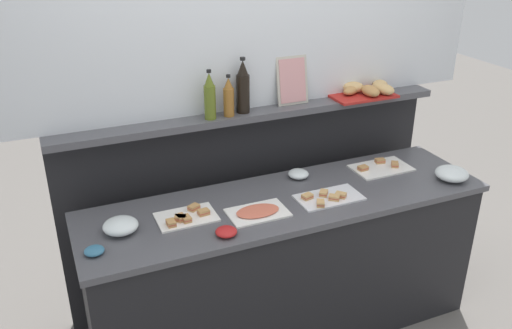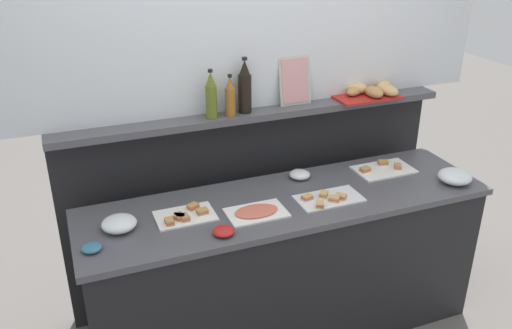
% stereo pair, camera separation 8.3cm
% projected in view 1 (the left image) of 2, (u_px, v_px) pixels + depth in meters
% --- Properties ---
extents(ground_plane, '(12.00, 12.00, 0.00)m').
position_uv_depth(ground_plane, '(247.00, 272.00, 3.78)').
color(ground_plane, slate).
extents(buffet_counter, '(2.24, 0.63, 0.89)m').
position_uv_depth(buffet_counter, '(286.00, 266.00, 3.10)').
color(buffet_counter, black).
rests_on(buffet_counter, ground_plane).
extents(back_ledge_unit, '(2.36, 0.22, 1.26)m').
position_uv_depth(back_ledge_unit, '(252.00, 196.00, 3.41)').
color(back_ledge_unit, black).
rests_on(back_ledge_unit, ground_plane).
extents(sandwich_platter_front, '(0.35, 0.20, 0.04)m').
position_uv_depth(sandwich_platter_front, '(328.00, 197.00, 2.90)').
color(sandwich_platter_front, silver).
rests_on(sandwich_platter_front, buffet_counter).
extents(sandwich_platter_side, '(0.35, 0.22, 0.04)m').
position_uv_depth(sandwich_platter_side, '(381.00, 167.00, 3.25)').
color(sandwich_platter_side, white).
rests_on(sandwich_platter_side, buffet_counter).
extents(sandwich_platter_rear, '(0.30, 0.20, 0.04)m').
position_uv_depth(sandwich_platter_rear, '(186.00, 217.00, 2.71)').
color(sandwich_platter_rear, white).
rests_on(sandwich_platter_rear, buffet_counter).
extents(cold_cuts_platter, '(0.31, 0.20, 0.02)m').
position_uv_depth(cold_cuts_platter, '(258.00, 212.00, 2.76)').
color(cold_cuts_platter, white).
rests_on(cold_cuts_platter, buffet_counter).
extents(glass_bowl_large, '(0.17, 0.17, 0.07)m').
position_uv_depth(glass_bowl_large, '(121.00, 226.00, 2.59)').
color(glass_bowl_large, silver).
rests_on(glass_bowl_large, buffet_counter).
extents(glass_bowl_medium, '(0.12, 0.12, 0.05)m').
position_uv_depth(glass_bowl_medium, '(298.00, 174.00, 3.13)').
color(glass_bowl_medium, silver).
rests_on(glass_bowl_medium, buffet_counter).
extents(glass_bowl_small, '(0.19, 0.19, 0.08)m').
position_uv_depth(glass_bowl_small, '(452.00, 174.00, 3.10)').
color(glass_bowl_small, silver).
rests_on(glass_bowl_small, buffet_counter).
extents(condiment_bowl_teal, '(0.09, 0.09, 0.03)m').
position_uv_depth(condiment_bowl_teal, '(94.00, 251.00, 2.43)').
color(condiment_bowl_teal, teal).
rests_on(condiment_bowl_teal, buffet_counter).
extents(condiment_bowl_red, '(0.11, 0.11, 0.04)m').
position_uv_depth(condiment_bowl_red, '(226.00, 232.00, 2.57)').
color(condiment_bowl_red, red).
rests_on(condiment_bowl_red, buffet_counter).
extents(wine_bottle_dark, '(0.08, 0.08, 0.32)m').
position_uv_depth(wine_bottle_dark, '(243.00, 88.00, 3.01)').
color(wine_bottle_dark, black).
rests_on(wine_bottle_dark, back_ledge_unit).
extents(olive_oil_bottle, '(0.06, 0.06, 0.28)m').
position_uv_depth(olive_oil_bottle, '(210.00, 97.00, 2.92)').
color(olive_oil_bottle, '#56661E').
rests_on(olive_oil_bottle, back_ledge_unit).
extents(vinegar_bottle_amber, '(0.06, 0.06, 0.24)m').
position_uv_depth(vinegar_bottle_amber, '(229.00, 98.00, 2.97)').
color(vinegar_bottle_amber, '#8E5B23').
rests_on(vinegar_bottle_amber, back_ledge_unit).
extents(bread_basket, '(0.42, 0.27, 0.08)m').
position_uv_depth(bread_basket, '(367.00, 90.00, 3.33)').
color(bread_basket, '#B2231E').
rests_on(bread_basket, back_ledge_unit).
extents(framed_picture, '(0.19, 0.06, 0.28)m').
position_uv_depth(framed_picture, '(292.00, 81.00, 3.16)').
color(framed_picture, '#B2AD9E').
rests_on(framed_picture, back_ledge_unit).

